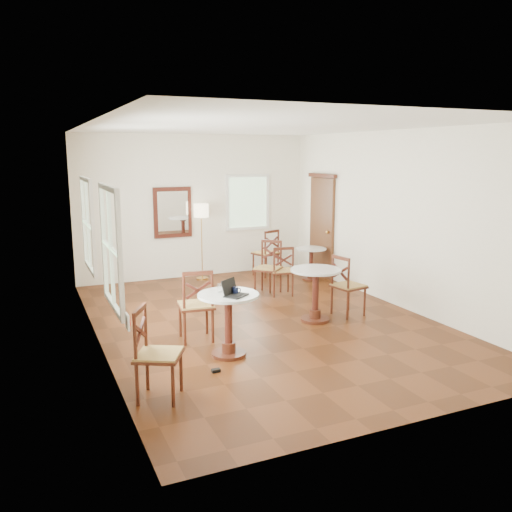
{
  "coord_description": "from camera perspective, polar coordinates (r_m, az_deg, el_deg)",
  "views": [
    {
      "loc": [
        -3.34,
        -7.27,
        2.61
      ],
      "look_at": [
        0.0,
        0.3,
        1.0
      ],
      "focal_mm": 37.18,
      "sensor_mm": 36.0,
      "label": 1
    }
  ],
  "objects": [
    {
      "name": "cafe_table_back",
      "position": [
        11.11,
        5.92,
        -0.45
      ],
      "size": [
        0.64,
        0.64,
        0.67
      ],
      "color": "#4D2113",
      "rests_on": "ground"
    },
    {
      "name": "chair_near_a",
      "position": [
        7.5,
        -6.46,
        -5.26
      ],
      "size": [
        0.53,
        0.53,
        1.04
      ],
      "rotation": [
        0.0,
        0.0,
        3.03
      ],
      "color": "#4D2113",
      "rests_on": "ground"
    },
    {
      "name": "chair_back_b",
      "position": [
        9.95,
        1.35,
        -1.26
      ],
      "size": [
        0.65,
        0.65,
        1.0
      ],
      "rotation": [
        0.0,
        0.0,
        -0.79
      ],
      "color": "#4D2113",
      "rests_on": "ground"
    },
    {
      "name": "cafe_table_near",
      "position": [
        6.91,
        -2.98,
        -6.63
      ],
      "size": [
        0.79,
        0.79,
        0.84
      ],
      "color": "#4D2113",
      "rests_on": "ground"
    },
    {
      "name": "navy_mug",
      "position": [
        6.78,
        -2.22,
        -3.74
      ],
      "size": [
        0.12,
        0.08,
        0.09
      ],
      "color": "black",
      "rests_on": "cafe_table_near"
    },
    {
      "name": "chair_mid_b",
      "position": [
        8.74,
        9.8,
        -3.16
      ],
      "size": [
        0.53,
        0.53,
        1.0
      ],
      "rotation": [
        0.0,
        0.0,
        1.74
      ],
      "color": "#4D2113",
      "rests_on": "ground"
    },
    {
      "name": "floor_lamp",
      "position": [
        11.02,
        -5.91,
        4.34
      ],
      "size": [
        0.31,
        0.31,
        1.58
      ],
      "color": "#BF8C3F",
      "rests_on": "ground"
    },
    {
      "name": "ground",
      "position": [
        8.42,
        0.83,
        -7.06
      ],
      "size": [
        7.0,
        7.0,
        0.0
      ],
      "primitive_type": "plane",
      "color": "#4F240D",
      "rests_on": "ground"
    },
    {
      "name": "room_shell",
      "position": [
        8.26,
        -0.31,
        6.01
      ],
      "size": [
        5.02,
        7.02,
        3.01
      ],
      "color": "white",
      "rests_on": "ground"
    },
    {
      "name": "chair_mid_a",
      "position": [
        9.85,
        2.77,
        -1.58
      ],
      "size": [
        0.52,
        0.52,
        0.93
      ],
      "rotation": [
        0.0,
        0.0,
        2.91
      ],
      "color": "#4D2113",
      "rests_on": "ground"
    },
    {
      "name": "water_glass",
      "position": [
        6.9,
        -3.9,
        -3.44
      ],
      "size": [
        0.07,
        0.07,
        0.11
      ],
      "primitive_type": "cylinder",
      "color": "white",
      "rests_on": "cafe_table_near"
    },
    {
      "name": "cafe_table_mid",
      "position": [
        8.37,
        6.42,
        -3.53
      ],
      "size": [
        0.79,
        0.79,
        0.84
      ],
      "color": "#4D2113",
      "rests_on": "ground"
    },
    {
      "name": "power_adapter",
      "position": [
        6.58,
        -4.34,
        -12.18
      ],
      "size": [
        0.1,
        0.06,
        0.04
      ],
      "primitive_type": "cube",
      "color": "black",
      "rests_on": "ground"
    },
    {
      "name": "chair_back_a",
      "position": [
        11.41,
        1.15,
        0.35
      ],
      "size": [
        0.58,
        0.58,
        1.01
      ],
      "rotation": [
        0.0,
        0.0,
        3.45
      ],
      "color": "#4D2113",
      "rests_on": "ground"
    },
    {
      "name": "laptop",
      "position": [
        6.71,
        -2.46,
        -3.86
      ],
      "size": [
        0.37,
        0.36,
        0.21
      ],
      "rotation": [
        0.0,
        0.0,
        0.61
      ],
      "color": "black",
      "rests_on": "cafe_table_near"
    },
    {
      "name": "mouse",
      "position": [
        7.0,
        -2.53,
        -3.51
      ],
      "size": [
        0.12,
        0.09,
        0.04
      ],
      "primitive_type": "ellipsoid",
      "rotation": [
        0.0,
        0.0,
        -0.25
      ],
      "color": "black",
      "rests_on": "cafe_table_near"
    },
    {
      "name": "chair_near_b",
      "position": [
        5.84,
        -10.68,
        -10.31
      ],
      "size": [
        0.63,
        0.63,
        1.01
      ],
      "rotation": [
        0.0,
        0.0,
        1.08
      ],
      "color": "#4D2113",
      "rests_on": "ground"
    }
  ]
}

